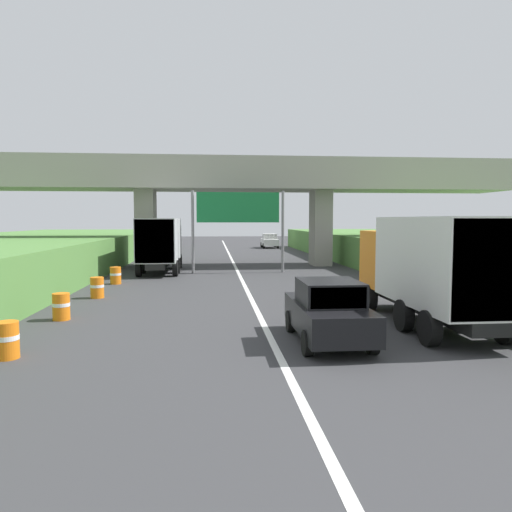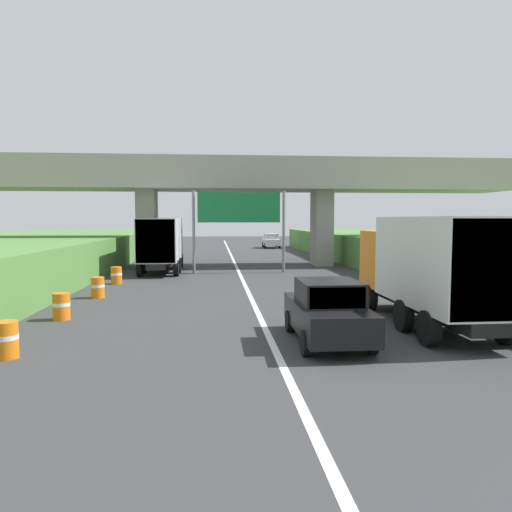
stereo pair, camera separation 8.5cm
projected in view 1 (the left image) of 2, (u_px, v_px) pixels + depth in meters
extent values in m
cube|color=white|center=(241.00, 278.00, 27.17)|extent=(0.20, 100.01, 0.01)
cube|color=#9E998E|center=(235.00, 183.00, 34.16)|extent=(40.00, 4.80, 1.10)
cube|color=#9E998E|center=(236.00, 164.00, 31.88)|extent=(40.00, 0.36, 1.10)
cube|color=#9E998E|center=(233.00, 170.00, 36.28)|extent=(40.00, 0.36, 1.10)
cube|color=gray|center=(146.00, 228.00, 33.83)|extent=(1.30, 2.20, 5.49)
cube|color=gray|center=(321.00, 228.00, 34.99)|extent=(1.30, 2.20, 5.49)
cylinder|color=slate|center=(193.00, 232.00, 29.63)|extent=(0.18, 0.18, 5.19)
cylinder|color=slate|center=(283.00, 232.00, 30.15)|extent=(0.18, 0.18, 5.19)
cube|color=#167238|center=(238.00, 207.00, 29.77)|extent=(5.20, 0.12, 1.90)
cube|color=white|center=(238.00, 207.00, 29.76)|extent=(4.89, 0.01, 1.67)
cube|color=black|center=(162.00, 262.00, 30.51)|extent=(1.10, 7.30, 0.36)
cube|color=#B2B5B7|center=(165.00, 241.00, 32.99)|extent=(2.10, 2.10, 2.10)
cube|color=#2D3842|center=(167.00, 236.00, 33.98)|extent=(1.89, 0.06, 0.90)
cube|color=#B2B5B7|center=(159.00, 239.00, 29.35)|extent=(2.30, 5.20, 2.60)
cube|color=gray|center=(154.00, 241.00, 26.79)|extent=(2.21, 0.04, 2.50)
cylinder|color=black|center=(151.00, 261.00, 33.01)|extent=(0.30, 0.96, 0.96)
cylinder|color=black|center=(180.00, 261.00, 33.19)|extent=(0.30, 0.96, 0.96)
cylinder|color=black|center=(139.00, 269.00, 27.96)|extent=(0.30, 0.96, 0.96)
cylinder|color=black|center=(175.00, 268.00, 28.15)|extent=(0.30, 0.96, 0.96)
cylinder|color=black|center=(143.00, 266.00, 29.64)|extent=(0.30, 0.96, 0.96)
cylinder|color=black|center=(177.00, 266.00, 29.83)|extent=(0.30, 0.96, 0.96)
cube|color=black|center=(426.00, 304.00, 15.11)|extent=(1.10, 7.30, 0.36)
cube|color=orange|center=(396.00, 259.00, 17.60)|extent=(2.10, 2.10, 2.10)
cube|color=#2D3842|center=(386.00, 249.00, 18.59)|extent=(1.89, 0.06, 0.90)
cube|color=silver|center=(444.00, 261.00, 13.95)|extent=(2.30, 5.20, 2.60)
cube|color=#A8A8A4|center=(496.00, 270.00, 11.39)|extent=(2.21, 0.04, 2.50)
cylinder|color=black|center=(370.00, 297.00, 17.61)|extent=(0.30, 0.96, 0.96)
cylinder|color=black|center=(420.00, 296.00, 17.79)|extent=(0.30, 0.96, 0.96)
cylinder|color=black|center=(429.00, 328.00, 12.56)|extent=(0.30, 0.96, 0.96)
cylinder|color=black|center=(506.00, 326.00, 12.76)|extent=(0.30, 0.96, 0.96)
cylinder|color=black|center=(404.00, 315.00, 14.24)|extent=(0.30, 0.96, 0.96)
cylinder|color=black|center=(471.00, 314.00, 14.43)|extent=(0.30, 0.96, 0.96)
cube|color=silver|center=(269.00, 242.00, 56.71)|extent=(1.76, 4.10, 0.76)
cube|color=silver|center=(270.00, 236.00, 56.51)|extent=(1.56, 1.90, 0.64)
cube|color=#2D3842|center=(271.00, 237.00, 55.59)|extent=(1.44, 0.06, 0.54)
cylinder|color=black|center=(262.00, 245.00, 57.92)|extent=(0.22, 0.64, 0.64)
cylinder|color=black|center=(275.00, 245.00, 58.07)|extent=(0.22, 0.64, 0.64)
cylinder|color=black|center=(264.00, 246.00, 55.40)|extent=(0.22, 0.64, 0.64)
cylinder|color=black|center=(278.00, 246.00, 55.55)|extent=(0.22, 0.64, 0.64)
cube|color=black|center=(328.00, 317.00, 12.96)|extent=(1.76, 4.10, 0.76)
cube|color=black|center=(330.00, 292.00, 12.75)|extent=(1.56, 1.90, 0.64)
cube|color=#2D3842|center=(339.00, 298.00, 11.84)|extent=(1.44, 0.06, 0.54)
cylinder|color=black|center=(291.00, 321.00, 14.17)|extent=(0.22, 0.64, 0.64)
cylinder|color=black|center=(344.00, 320.00, 14.32)|extent=(0.22, 0.64, 0.64)
cylinder|color=black|center=(308.00, 343.00, 11.65)|extent=(0.22, 0.64, 0.64)
cylinder|color=black|center=(372.00, 342.00, 11.80)|extent=(0.22, 0.64, 0.64)
cylinder|color=orange|center=(7.00, 340.00, 11.42)|extent=(0.56, 0.56, 0.90)
cylinder|color=white|center=(7.00, 337.00, 11.42)|extent=(0.57, 0.57, 0.12)
cylinder|color=orange|center=(61.00, 307.00, 15.85)|extent=(0.56, 0.56, 0.90)
cylinder|color=white|center=(61.00, 304.00, 15.84)|extent=(0.57, 0.57, 0.12)
cylinder|color=orange|center=(97.00, 288.00, 20.30)|extent=(0.56, 0.56, 0.90)
cylinder|color=white|center=(97.00, 286.00, 20.29)|extent=(0.57, 0.57, 0.12)
cylinder|color=orange|center=(116.00, 276.00, 24.72)|extent=(0.56, 0.56, 0.90)
cylinder|color=white|center=(116.00, 274.00, 24.72)|extent=(0.57, 0.57, 0.12)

